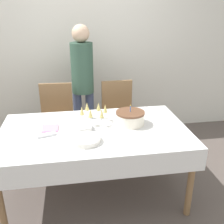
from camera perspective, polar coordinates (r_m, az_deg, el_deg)
The scene contains 13 objects.
ground_plane at distance 2.90m, azimuth -3.49°, elevation -17.05°, with size 12.00×12.00×0.00m, color #564C47.
wall_back at distance 3.82m, azimuth -6.45°, elevation 14.71°, with size 8.00×0.05×2.70m.
dining_table at distance 2.55m, azimuth -3.82°, elevation -5.87°, with size 1.78×1.03×0.74m.
dining_chair_far_left at distance 3.35m, azimuth -11.85°, elevation -1.47°, with size 0.43×0.43×0.95m.
dining_chair_far_right at distance 3.40m, azimuth 1.41°, elevation -0.66°, with size 0.43×0.43×0.95m.
birthday_cake at distance 2.59m, azimuth 3.98°, elevation -1.28°, with size 0.29×0.29×0.21m.
champagne_tray at distance 2.63m, azimuth -3.90°, elevation -0.78°, with size 0.38×0.38×0.18m.
plate_stack_main at distance 2.28m, azimuth -5.85°, elevation -6.00°, with size 0.27×0.27×0.04m.
plate_stack_dessert at distance 2.50m, azimuth -6.56°, elevation -3.39°, with size 0.19×0.19×0.05m.
cake_knife at distance 2.42m, azimuth 6.81°, elevation -4.88°, with size 0.30×0.03×0.00m.
fork_pile at distance 2.45m, azimuth -14.09°, elevation -4.85°, with size 0.18×0.10×0.02m.
napkin_pile at distance 2.58m, azimuth -13.34°, elevation -3.48°, with size 0.15×0.15×0.01m.
person_standing at distance 3.39m, azimuth -6.44°, elevation 7.48°, with size 0.28×0.28×1.63m.
Camera 1 is at (-0.19, -2.25, 1.83)m, focal length 42.00 mm.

